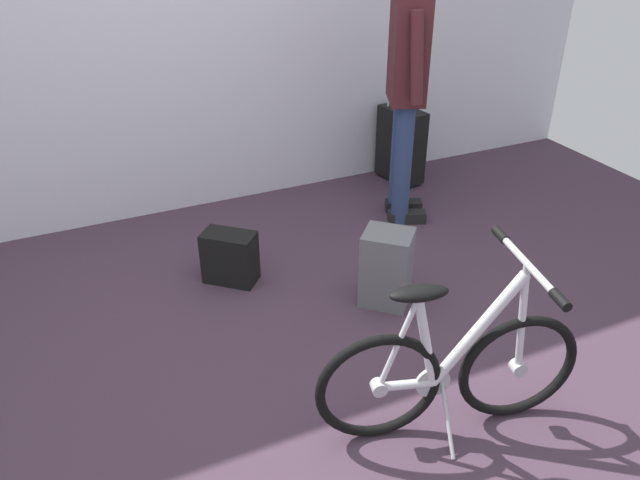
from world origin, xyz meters
TOP-DOWN VIEW (x-y plane):
  - ground_plane at (0.00, 0.00)m, footprint 6.17×6.17m
  - folding_bike_foreground at (0.38, -0.58)m, footprint 1.05×0.52m
  - visitor_near_wall at (1.16, 1.07)m, footprint 0.36×0.49m
  - rolling_suitcase at (1.46, 1.57)m, footprint 0.23×0.38m
  - backpack_on_floor at (0.60, 0.27)m, footprint 0.32×0.32m
  - handbag_on_floor at (-0.08, 0.80)m, footprint 0.32×0.31m

SIDE VIEW (x-z plane):
  - ground_plane at x=0.00m, z-range 0.00..0.00m
  - handbag_on_floor at x=-0.08m, z-range 0.00..0.29m
  - backpack_on_floor at x=0.60m, z-range 0.00..0.41m
  - rolling_suitcase at x=1.46m, z-range -0.13..0.70m
  - folding_bike_foreground at x=0.38m, z-range -0.09..0.67m
  - visitor_near_wall at x=1.16m, z-range 0.11..1.73m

